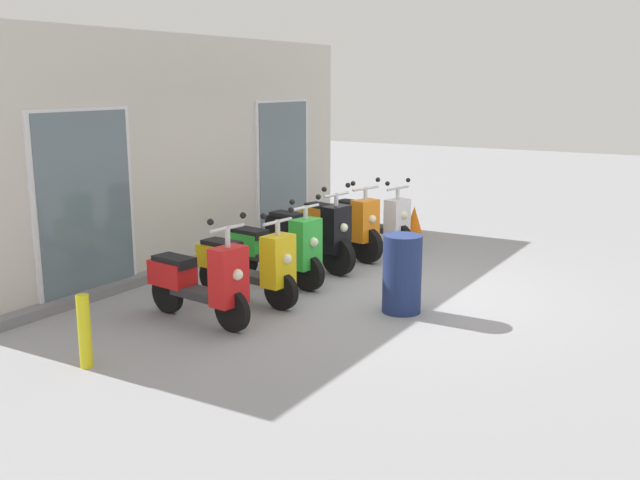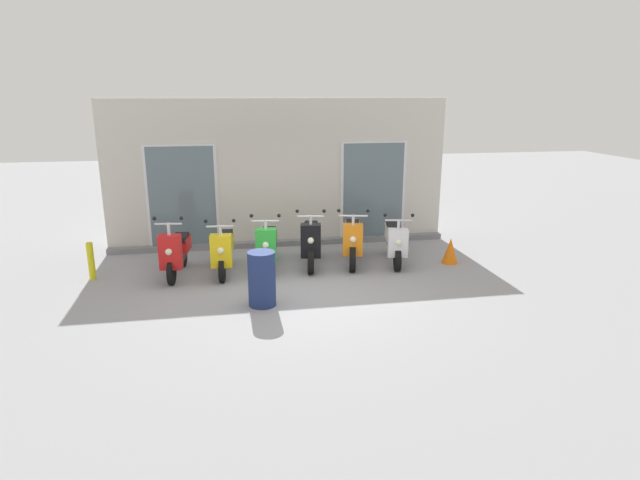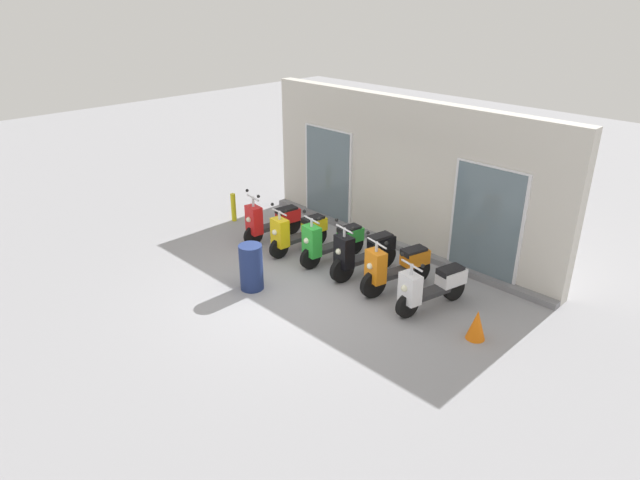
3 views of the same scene
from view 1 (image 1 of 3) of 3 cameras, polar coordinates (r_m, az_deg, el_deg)
The scene contains 11 objects.
ground_plane at distance 9.33m, azimuth 4.50°, elevation -3.87°, with size 40.00×40.00×0.00m, color #939399.
storefront_facade at distance 10.69m, azimuth -10.06°, elevation 6.58°, with size 7.54×0.50×3.24m.
scooter_red at distance 8.03m, azimuth -9.41°, elevation -3.14°, with size 0.56×1.50×1.25m.
scooter_yellow at distance 8.70m, azimuth -5.68°, elevation -1.90°, with size 0.56×1.51×1.17m.
scooter_green at distance 9.47m, azimuth -3.46°, elevation -0.72°, with size 0.61×1.61×1.20m.
scooter_black at distance 10.17m, azimuth -0.78°, elevation 0.38°, with size 0.63×1.60×1.25m.
scooter_orange at distance 10.87m, azimuth 1.67°, elevation 1.13°, with size 0.72×1.58×1.23m.
scooter_white at distance 11.60m, azimuth 4.07°, elevation 1.62°, with size 0.70×1.55×1.13m.
traffic_cone at distance 12.49m, azimuth 7.40°, elevation 1.47°, with size 0.32×0.32×0.52m, color orange.
trash_bin at distance 8.34m, azimuth 6.46°, elevation -2.66°, with size 0.45×0.45×0.90m, color navy.
curb_bollard at distance 7.08m, azimuth -18.01°, elevation -6.83°, with size 0.12×0.12×0.70m, color yellow.
Camera 1 is at (-8.04, -3.96, 2.61)m, focal length 40.75 mm.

